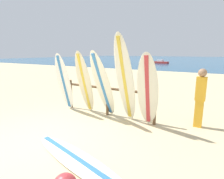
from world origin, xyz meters
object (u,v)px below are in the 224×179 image
Objects in this scene: beachgoer_standing at (200,96)px; surfboard_leaning_far_left at (64,83)px; surfboard_leaning_center at (125,80)px; surfboard_leaning_left at (85,83)px; surfboard_rack at (107,95)px; surfboard_leaning_center_right at (148,91)px; small_boat_offshore at (160,62)px; surfboard_lying_on_sand at (77,160)px; surfboard_leaning_center_left at (103,85)px.

surfboard_leaning_far_left is at bearing -168.52° from beachgoer_standing.
surfboard_leaning_center is at bearing -157.68° from beachgoer_standing.
surfboard_leaning_left is (0.83, 0.10, 0.04)m from surfboard_leaning_far_left.
surfboard_leaning_center is at bearing -21.07° from surfboard_rack.
surfboard_leaning_center_right reaches higher than small_boat_offshore.
surfboard_leaning_center_right is at bearing 76.74° from surfboard_lying_on_sand.
surfboard_leaning_far_left is (-1.53, -0.38, 0.32)m from surfboard_rack.
surfboard_leaning_center reaches higher than surfboard_leaning_left.
small_boat_offshore is (-7.13, 30.08, -0.81)m from surfboard_leaning_center_left.
surfboard_rack is 1.62× the size of surfboard_leaning_far_left.
surfboard_leaning_center is 0.91× the size of surfboard_lying_on_sand.
surfboard_leaning_center is (0.79, -0.31, 0.60)m from surfboard_rack.
surfboard_lying_on_sand is at bearing -54.01° from surfboard_leaning_left.
surfboard_leaning_far_left is at bearing -178.25° from surfboard_leaning_center_right.
surfboard_leaning_center is 2.10m from beachgoer_standing.
surfboard_leaning_left is at bearing -78.01° from small_boat_offshore.
surfboard_leaning_center is 0.73m from surfboard_leaning_center_right.
surfboard_leaning_center_left is at bearing -178.54° from surfboard_leaning_center.
surfboard_leaning_center reaches higher than surfboard_lying_on_sand.
surfboard_rack is 1.01× the size of small_boat_offshore.
surfboard_rack is 0.83m from surfboard_leaning_left.
surfboard_lying_on_sand is 1.73× the size of beachgoer_standing.
surfboard_leaning_left reaches higher than beachgoer_standing.
beachgoer_standing is at bearing 22.32° from surfboard_leaning_center.
surfboard_leaning_center_right is (1.48, -0.29, 0.34)m from surfboard_rack.
surfboard_leaning_center_left reaches higher than surfboard_leaning_center_right.
surfboard_leaning_center_left is (0.75, -0.04, 0.01)m from surfboard_leaning_left.
surfboard_lying_on_sand is (2.47, -2.16, -0.99)m from surfboard_leaning_far_left.
surfboard_leaning_center is 1.25× the size of surfboard_leaning_center_right.
surfboard_lying_on_sand is (1.64, -2.26, -1.02)m from surfboard_leaning_left.
surfboard_leaning_far_left reaches higher than surfboard_lying_on_sand.
surfboard_leaning_center_left is 30.92m from small_boat_offshore.
surfboard_leaning_center_right reaches higher than beachgoer_standing.
surfboard_lying_on_sand is 0.86× the size of small_boat_offshore.
small_boat_offshore is at bearing 103.33° from surfboard_leaning_center_left.
surfboard_leaning_far_left is 0.96× the size of surfboard_leaning_center_left.
small_boat_offshore is (-8.55, 30.05, -0.78)m from surfboard_leaning_center_right.
surfboard_lying_on_sand is 33.28m from small_boat_offshore.
beachgoer_standing is (3.39, 0.76, -0.16)m from surfboard_leaning_left.
surfboard_leaning_far_left reaches higher than beachgoer_standing.
surfboard_leaning_center is 1.58× the size of beachgoer_standing.
surfboard_leaning_left is 0.99× the size of surfboard_leaning_center_left.
surfboard_leaning_left is at bearing 6.59° from surfboard_leaning_far_left.
surfboard_leaning_left is 2.97m from surfboard_lying_on_sand.
surfboard_rack is 1.55× the size of surfboard_leaning_center_left.
surfboard_leaning_center is (1.49, -0.02, 0.24)m from surfboard_leaning_left.
small_boat_offshore is (-8.02, 32.30, 0.22)m from surfboard_lying_on_sand.
beachgoer_standing is (1.22, 0.77, -0.14)m from surfboard_leaning_center_right.
beachgoer_standing is at bearing 11.48° from surfboard_leaning_far_left.
surfboard_leaning_left reaches higher than surfboard_rack.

